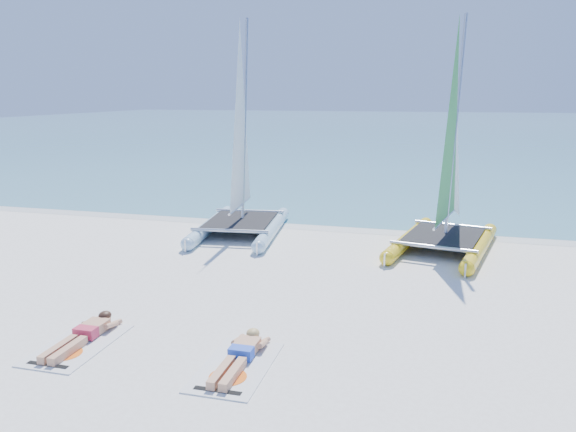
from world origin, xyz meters
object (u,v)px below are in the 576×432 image
catamaran_yellow (451,173)px  catamaran_blue (241,168)px  sunbather_b (240,354)px  sunbather_a (84,334)px  towel_a (78,345)px  towel_b (236,366)px

catamaran_yellow → catamaran_blue: bearing=-167.9°
sunbather_b → sunbather_a: bearing=179.1°
catamaran_yellow → towel_a: (-5.92, -8.02, -1.98)m
catamaran_yellow → sunbather_a: 9.99m
catamaran_yellow → sunbather_b: 8.68m
towel_b → sunbather_b: bearing=90.0°
sunbather_b → towel_b: bearing=-90.0°
towel_a → sunbather_b: size_ratio=1.07×
catamaran_blue → towel_a: 8.18m
catamaran_blue → towel_a: catamaran_blue is taller
towel_a → catamaran_blue: bearing=89.8°
catamaran_yellow → towel_a: 10.16m
towel_a → sunbather_b: 2.78m
catamaran_yellow → towel_b: (-3.14, -8.06, -1.98)m
towel_a → catamaran_yellow: bearing=53.6°
catamaran_blue → sunbather_b: catamaran_blue is taller
catamaran_blue → catamaran_yellow: catamaran_blue is taller
towel_b → sunbather_b: size_ratio=1.07×
sunbather_a → sunbather_b: bearing=-0.9°
sunbather_a → catamaran_blue: bearing=89.8°
sunbather_a → towel_b: 2.79m
catamaran_blue → towel_b: bearing=-77.6°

